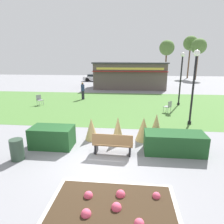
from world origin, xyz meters
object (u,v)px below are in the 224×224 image
trash_bin (17,150)px  park_bench (113,144)px  lamppost_far (181,73)px  tree_left_bg (167,48)px  parked_car_west_slot (95,77)px  tree_center_bg (191,44)px  tree_right_bg (199,47)px  cafe_chair_west (168,106)px  food_kiosk (130,75)px  cafe_chair_east (39,99)px  person_strolling (83,91)px  lamppost_mid (194,79)px

trash_bin → park_bench: bearing=12.5°
lamppost_far → tree_left_bg: tree_left_bg is taller
parked_car_west_slot → tree_center_bg: (17.82, 7.40, 6.09)m
parked_car_west_slot → tree_right_bg: tree_right_bg is taller
cafe_chair_west → food_kiosk: bearing=103.6°
trash_bin → tree_center_bg: size_ratio=0.11×
park_bench → tree_left_bg: 33.35m
tree_center_bg → cafe_chair_west: bearing=-107.1°
parked_car_west_slot → tree_center_bg: bearing=22.5°
cafe_chair_east → parked_car_west_slot: size_ratio=0.21×
lamppost_far → person_strolling: size_ratio=2.62×
person_strolling → tree_right_bg: 27.07m
lamppost_far → tree_right_bg: size_ratio=0.59×
tree_left_bg → person_strolling: bearing=-118.2°
cafe_chair_west → tree_left_bg: tree_left_bg is taller
lamppost_mid → tree_left_bg: bearing=84.4°
park_bench → parked_car_west_slot: size_ratio=0.41×
trash_bin → person_strolling: (-0.30, 12.17, 0.43)m
tree_right_bg → tree_center_bg: (-0.72, 2.92, 0.74)m
lamppost_mid → person_strolling: (-8.44, 6.88, -1.91)m
person_strolling → cafe_chair_east: bearing=-25.5°
lamppost_mid → cafe_chair_east: (-11.61, 4.04, -2.25)m
food_kiosk → tree_right_bg: size_ratio=1.28×
park_bench → trash_bin: park_bench is taller
park_bench → cafe_chair_east: size_ratio=1.94×
cafe_chair_east → tree_right_bg: tree_right_bg is taller
person_strolling → parked_car_west_slot: person_strolling is taller
lamppost_mid → tree_center_bg: bearing=75.8°
lamppost_far → lamppost_mid: bearing=-95.2°
cafe_chair_east → person_strolling: bearing=41.9°
lamppost_far → cafe_chair_west: lamppost_far is taller
cafe_chair_west → parked_car_west_slot: 22.40m
cafe_chair_west → tree_right_bg: (9.25, 24.86, 5.47)m
park_bench → cafe_chair_west: bearing=63.6°
trash_bin → tree_right_bg: bearing=63.2°
trash_bin → cafe_chair_east: 9.95m
park_bench → cafe_chair_west: (3.49, 7.04, 0.05)m
lamppost_mid → food_kiosk: (-3.95, 15.40, -1.04)m
trash_bin → person_strolling: 12.18m
tree_right_bg → parked_car_west_slot: bearing=-166.4°
park_bench → tree_right_bg: (12.75, 31.90, 5.52)m
park_bench → food_kiosk: food_kiosk is taller
lamppost_far → person_strolling: lamppost_far is taller
cafe_chair_west → person_strolling: (-7.57, 4.29, 0.33)m
park_bench → cafe_chair_west: park_bench is taller
park_bench → tree_left_bg: tree_left_bg is taller
lamppost_mid → person_strolling: 11.05m
tree_center_bg → food_kiosk: bearing=-127.8°
lamppost_mid → tree_right_bg: tree_right_bg is taller
cafe_chair_west → cafe_chair_east: same height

